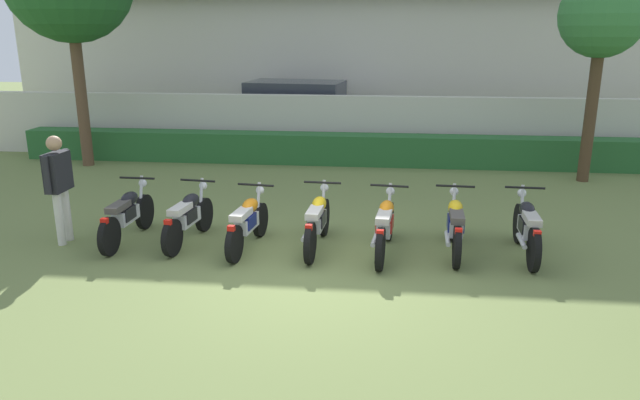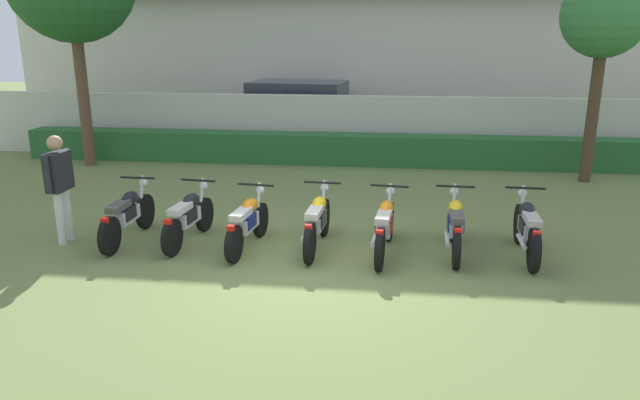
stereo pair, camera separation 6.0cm
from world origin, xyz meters
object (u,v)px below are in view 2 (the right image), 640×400
motorcycle_in_row_1 (188,216)px  motorcycle_in_row_6 (527,228)px  motorcycle_in_row_0 (127,214)px  inspector_person (59,179)px  parked_car (303,114)px  motorcycle_in_row_2 (247,222)px  motorcycle_in_row_3 (317,221)px  motorcycle_in_row_4 (385,226)px  tree_far_side (605,18)px  motorcycle_in_row_5 (455,225)px

motorcycle_in_row_1 → motorcycle_in_row_6: motorcycle_in_row_6 is taller
motorcycle_in_row_0 → inspector_person: size_ratio=1.08×
parked_car → motorcycle_in_row_2: size_ratio=2.66×
motorcycle_in_row_3 → motorcycle_in_row_2: bearing=100.5°
parked_car → motorcycle_in_row_4: 8.98m
parked_car → motorcycle_in_row_1: size_ratio=2.63×
parked_car → motorcycle_in_row_3: 8.62m
motorcycle_in_row_6 → inspector_person: (-7.25, -0.20, 0.58)m
tree_far_side → inspector_person: tree_far_side is taller
motorcycle_in_row_1 → motorcycle_in_row_5: size_ratio=0.97×
motorcycle_in_row_1 → motorcycle_in_row_4: 3.14m
motorcycle_in_row_0 → motorcycle_in_row_3: (3.09, 0.01, 0.00)m
parked_car → motorcycle_in_row_6: 9.66m
motorcycle_in_row_3 → motorcycle_in_row_5: bearing=-85.9°
motorcycle_in_row_2 → motorcycle_in_row_6: size_ratio=0.95×
motorcycle_in_row_4 → inspector_person: (-5.13, -0.06, 0.59)m
motorcycle_in_row_4 → motorcycle_in_row_5: (1.06, 0.15, -0.00)m
motorcycle_in_row_6 → motorcycle_in_row_5: bearing=91.7°
inspector_person → motorcycle_in_row_3: bearing=2.5°
motorcycle_in_row_3 → motorcycle_in_row_6: (3.17, 0.02, 0.01)m
motorcycle_in_row_4 → motorcycle_in_row_3: bearing=89.1°
motorcycle_in_row_2 → inspector_person: bearing=97.4°
motorcycle_in_row_4 → motorcycle_in_row_6: motorcycle_in_row_6 is taller
tree_far_side → motorcycle_in_row_5: 6.76m
motorcycle_in_row_0 → motorcycle_in_row_6: (6.25, 0.03, 0.01)m
motorcycle_in_row_2 → parked_car: bearing=9.1°
motorcycle_in_row_2 → motorcycle_in_row_3: 1.09m
motorcycle_in_row_1 → motorcycle_in_row_3: 2.08m
motorcycle_in_row_3 → motorcycle_in_row_4: bearing=-93.2°
tree_far_side → inspector_person: (-9.59, -5.15, -2.52)m
inspector_person → parked_car: bearing=73.2°
tree_far_side → motorcycle_in_row_1: bearing=-146.9°
motorcycle_in_row_6 → inspector_person: inspector_person is taller
motorcycle_in_row_2 → motorcycle_in_row_4: 2.13m
parked_car → motorcycle_in_row_0: 8.67m
parked_car → motorcycle_in_row_4: bearing=-66.9°
parked_car → motorcycle_in_row_0: (-1.62, -8.50, -0.49)m
motorcycle_in_row_5 → motorcycle_in_row_6: bearing=-87.9°
motorcycle_in_row_3 → motorcycle_in_row_6: 3.17m
motorcycle_in_row_5 → inspector_person: inspector_person is taller
tree_far_side → motorcycle_in_row_2: 8.90m
parked_car → motorcycle_in_row_2: 8.65m
motorcycle_in_row_2 → motorcycle_in_row_6: (4.25, 0.16, 0.02)m
motorcycle_in_row_1 → inspector_person: inspector_person is taller
motorcycle_in_row_6 → inspector_person: size_ratio=1.06×
parked_car → motorcycle_in_row_0: size_ratio=2.48×
motorcycle_in_row_5 → motorcycle_in_row_6: (1.06, -0.01, 0.01)m
motorcycle_in_row_2 → motorcycle_in_row_0: bearing=93.1°
parked_car → motorcycle_in_row_1: parked_car is taller
motorcycle_in_row_2 → tree_far_side: bearing=-45.7°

